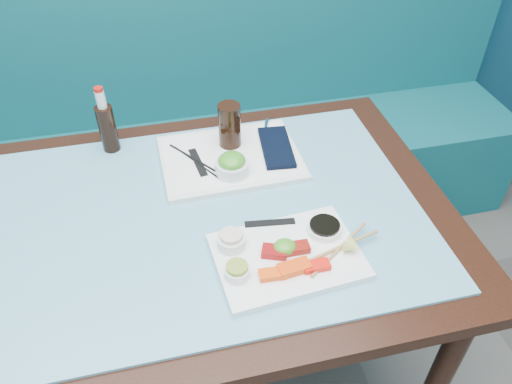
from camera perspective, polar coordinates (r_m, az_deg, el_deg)
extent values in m
cube|color=#0E565C|center=(2.20, -9.66, 0.87)|extent=(3.00, 0.55, 0.45)
cube|color=#0E565C|center=(2.12, -11.77, 14.49)|extent=(3.00, 0.12, 0.95)
cube|color=black|center=(1.29, -8.59, -3.86)|extent=(1.40, 0.90, 0.04)
cylinder|color=black|center=(1.53, 20.11, -19.51)|extent=(0.06, 0.06, 0.71)
cylinder|color=black|center=(1.92, 9.78, -1.00)|extent=(0.06, 0.06, 0.71)
cube|color=#5FA4BF|center=(1.27, -8.70, -3.10)|extent=(1.22, 0.76, 0.01)
cube|color=white|center=(1.16, 3.62, -7.35)|extent=(0.35, 0.26, 0.02)
cube|color=#F24C09|center=(1.10, 1.92, -9.36)|extent=(0.06, 0.03, 0.01)
cube|color=#EB4109|center=(1.11, 4.37, -8.64)|extent=(0.08, 0.04, 0.02)
cube|color=red|center=(1.12, 6.91, -8.40)|extent=(0.06, 0.03, 0.01)
cube|color=maroon|center=(1.14, 2.13, -6.85)|extent=(0.07, 0.05, 0.02)
cube|color=maroon|center=(1.15, 4.79, -6.38)|extent=(0.05, 0.03, 0.02)
ellipsoid|color=#438C20|center=(1.15, 3.29, -6.27)|extent=(0.06, 0.06, 0.03)
cylinder|color=white|center=(1.10, -2.17, -9.12)|extent=(0.06, 0.06, 0.02)
cylinder|color=olive|center=(1.09, -2.19, -8.56)|extent=(0.05, 0.05, 0.01)
cylinder|color=silver|center=(1.16, -2.83, -5.65)|extent=(0.08, 0.08, 0.03)
cylinder|color=beige|center=(1.14, -2.86, -4.99)|extent=(0.06, 0.06, 0.01)
cylinder|color=white|center=(1.20, 7.82, -4.15)|extent=(0.09, 0.09, 0.02)
cylinder|color=black|center=(1.20, 7.87, -3.77)|extent=(0.08, 0.08, 0.01)
cone|color=#DEDC69|center=(1.16, 11.05, -6.10)|extent=(0.05, 0.05, 0.04)
cube|color=black|center=(1.22, 1.60, -3.53)|extent=(0.12, 0.04, 0.00)
cylinder|color=#9B7C49|center=(1.17, 9.08, -6.47)|extent=(0.23, 0.07, 0.01)
cylinder|color=#A7774E|center=(1.17, 9.54, -6.39)|extent=(0.18, 0.13, 0.01)
cube|color=white|center=(1.43, -2.92, 3.89)|extent=(0.40, 0.30, 0.01)
cube|color=white|center=(1.42, -2.93, 4.16)|extent=(0.38, 0.27, 0.00)
cylinder|color=silver|center=(1.35, -2.76, 2.80)|extent=(0.12, 0.12, 0.04)
ellipsoid|color=#3C9121|center=(1.34, -2.79, 3.63)|extent=(0.07, 0.07, 0.04)
cylinder|color=black|center=(1.43, -3.05, 7.59)|extent=(0.08, 0.08, 0.13)
cube|color=black|center=(1.44, 2.35, 5.11)|extent=(0.10, 0.20, 0.01)
cylinder|color=silver|center=(1.53, 1.10, 7.31)|extent=(0.04, 0.09, 0.01)
cylinder|color=black|center=(1.40, -6.82, 3.38)|extent=(0.11, 0.17, 0.01)
cylinder|color=black|center=(1.41, -6.50, 3.45)|extent=(0.15, 0.20, 0.01)
cube|color=black|center=(1.41, -6.66, 3.38)|extent=(0.04, 0.13, 0.00)
cylinder|color=black|center=(1.50, -16.59, 6.95)|extent=(0.06, 0.06, 0.14)
cylinder|color=white|center=(1.45, -17.32, 10.07)|extent=(0.03, 0.03, 0.05)
cylinder|color=#B8130B|center=(1.43, -17.57, 11.11)|extent=(0.03, 0.03, 0.01)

